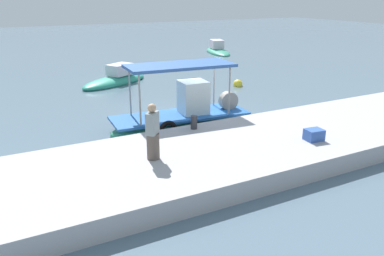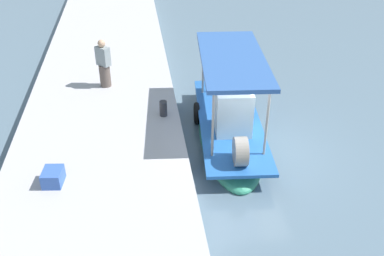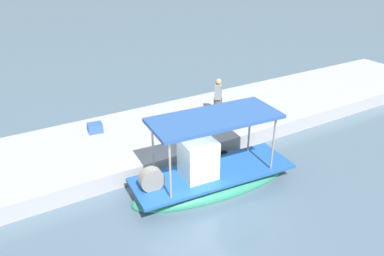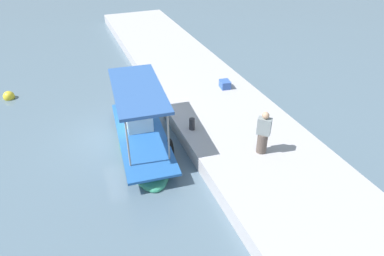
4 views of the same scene
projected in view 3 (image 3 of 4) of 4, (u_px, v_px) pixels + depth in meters
The scene contains 6 objects.
ground_plane at pixel (193, 201), 12.41m from camera, with size 120.00×120.00×0.00m, color slate.
dock_quay at pixel (139, 140), 15.67m from camera, with size 36.00×4.93×0.64m, color #B3AFB2.
main_fishing_boat at pixel (210, 176), 12.98m from camera, with size 6.11×2.40×3.04m.
fisherman_near_bollard at pixel (218, 98), 16.93m from camera, with size 0.54×0.54×1.72m.
mooring_bollard at pixel (194, 138), 14.61m from camera, with size 0.24×0.24×0.50m, color #2D2D33.
cargo_crate at pixel (95, 128), 15.53m from camera, with size 0.59×0.47×0.39m, color #375EB3.
Camera 3 is at (5.23, 8.61, 7.64)m, focal length 34.89 mm.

